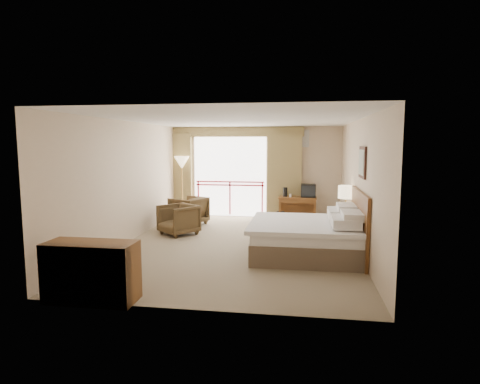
% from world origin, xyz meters
% --- Properties ---
extents(floor, '(7.00, 7.00, 0.00)m').
position_xyz_m(floor, '(0.00, 0.00, 0.00)').
color(floor, '#84745A').
rests_on(floor, ground).
extents(ceiling, '(7.00, 7.00, 0.00)m').
position_xyz_m(ceiling, '(0.00, 0.00, 2.70)').
color(ceiling, white).
rests_on(ceiling, wall_back).
extents(wall_back, '(5.00, 0.00, 5.00)m').
position_xyz_m(wall_back, '(0.00, 3.50, 1.35)').
color(wall_back, beige).
rests_on(wall_back, ground).
extents(wall_front, '(5.00, 0.00, 5.00)m').
position_xyz_m(wall_front, '(0.00, -3.50, 1.35)').
color(wall_front, beige).
rests_on(wall_front, ground).
extents(wall_left, '(0.00, 7.00, 7.00)m').
position_xyz_m(wall_left, '(-2.50, 0.00, 1.35)').
color(wall_left, beige).
rests_on(wall_left, ground).
extents(wall_right, '(0.00, 7.00, 7.00)m').
position_xyz_m(wall_right, '(2.50, 0.00, 1.35)').
color(wall_right, beige).
rests_on(wall_right, ground).
extents(balcony_door, '(2.40, 0.00, 2.40)m').
position_xyz_m(balcony_door, '(-0.80, 3.48, 1.20)').
color(balcony_door, white).
rests_on(balcony_door, wall_back).
extents(balcony_railing, '(2.09, 0.03, 1.02)m').
position_xyz_m(balcony_railing, '(-0.80, 3.46, 0.81)').
color(balcony_railing, red).
rests_on(balcony_railing, wall_back).
extents(curtain_left, '(1.00, 0.26, 2.50)m').
position_xyz_m(curtain_left, '(-2.45, 3.35, 1.25)').
color(curtain_left, olive).
rests_on(curtain_left, wall_back).
extents(curtain_right, '(1.00, 0.26, 2.50)m').
position_xyz_m(curtain_right, '(0.85, 3.35, 1.25)').
color(curtain_right, olive).
rests_on(curtain_right, wall_back).
extents(valance, '(4.40, 0.22, 0.28)m').
position_xyz_m(valance, '(-0.80, 3.38, 2.55)').
color(valance, olive).
rests_on(valance, wall_back).
extents(hvac_vent, '(0.50, 0.04, 0.50)m').
position_xyz_m(hvac_vent, '(1.30, 3.47, 2.35)').
color(hvac_vent, silver).
rests_on(hvac_vent, wall_back).
extents(bed, '(2.13, 2.06, 0.97)m').
position_xyz_m(bed, '(1.50, -0.60, 0.38)').
color(bed, brown).
rests_on(bed, floor).
extents(headboard, '(0.06, 2.10, 1.30)m').
position_xyz_m(headboard, '(2.46, -0.60, 0.65)').
color(headboard, '#582F14').
rests_on(headboard, wall_right).
extents(framed_art, '(0.04, 0.72, 0.60)m').
position_xyz_m(framed_art, '(2.47, -0.60, 1.85)').
color(framed_art, black).
rests_on(framed_art, wall_right).
extents(nightstand, '(0.43, 0.50, 0.59)m').
position_xyz_m(nightstand, '(2.36, 0.91, 0.29)').
color(nightstand, '#582F14').
rests_on(nightstand, floor).
extents(table_lamp, '(0.36, 0.36, 0.63)m').
position_xyz_m(table_lamp, '(2.36, 0.96, 1.08)').
color(table_lamp, tan).
rests_on(table_lamp, nightstand).
extents(phone, '(0.22, 0.18, 0.09)m').
position_xyz_m(phone, '(2.31, 0.76, 0.63)').
color(phone, black).
rests_on(phone, nightstand).
extents(desk, '(1.06, 0.51, 0.70)m').
position_xyz_m(desk, '(1.24, 3.02, 0.54)').
color(desk, '#582F14').
rests_on(desk, floor).
extents(tv, '(0.41, 0.33, 0.37)m').
position_xyz_m(tv, '(1.54, 2.97, 0.88)').
color(tv, black).
rests_on(tv, desk).
extents(coffee_maker, '(0.15, 0.15, 0.27)m').
position_xyz_m(coffee_maker, '(0.89, 2.97, 0.83)').
color(coffee_maker, black).
rests_on(coffee_maker, desk).
extents(cup, '(0.07, 0.07, 0.09)m').
position_xyz_m(cup, '(1.04, 2.92, 0.74)').
color(cup, white).
rests_on(cup, desk).
extents(wastebasket, '(0.23, 0.23, 0.28)m').
position_xyz_m(wastebasket, '(0.78, 2.84, 0.14)').
color(wastebasket, black).
rests_on(wastebasket, floor).
extents(armchair_far, '(1.12, 1.11, 0.76)m').
position_xyz_m(armchair_far, '(-1.69, 2.01, 0.00)').
color(armchair_far, '#41301A').
rests_on(armchair_far, floor).
extents(armchair_near, '(1.12, 1.12, 0.74)m').
position_xyz_m(armchair_near, '(-1.60, 0.79, 0.00)').
color(armchair_near, '#41301A').
rests_on(armchair_near, floor).
extents(side_table, '(0.55, 0.55, 0.60)m').
position_xyz_m(side_table, '(-1.79, 1.50, 0.41)').
color(side_table, black).
rests_on(side_table, floor).
extents(book, '(0.27, 0.29, 0.02)m').
position_xyz_m(book, '(-1.79, 1.50, 0.61)').
color(book, white).
rests_on(book, side_table).
extents(floor_lamp, '(0.47, 0.47, 1.83)m').
position_xyz_m(floor_lamp, '(-2.19, 3.10, 1.58)').
color(floor_lamp, tan).
rests_on(floor_lamp, floor).
extents(dresser, '(1.26, 0.54, 0.84)m').
position_xyz_m(dresser, '(-1.56, -3.41, 0.42)').
color(dresser, '#582F14').
rests_on(dresser, floor).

